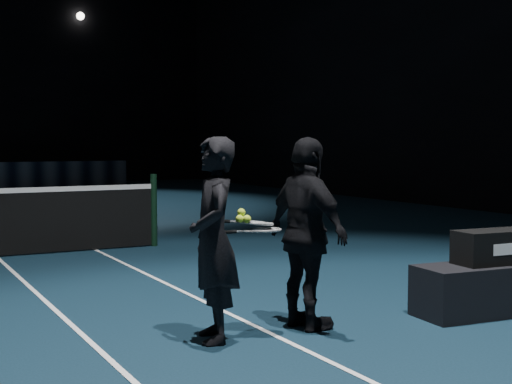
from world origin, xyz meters
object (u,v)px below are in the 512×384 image
player_bench (494,288)px  racket_lower (265,230)px  racket_bag (495,247)px  racket_upper (257,223)px  tennis_balls (243,217)px  player_a (214,239)px  player_b (307,234)px

player_bench → racket_lower: bearing=175.9°
racket_bag → racket_upper: size_ratio=1.14×
tennis_balls → racket_lower: bearing=-4.5°
player_a → racket_upper: player_a is taller
player_bench → tennis_balls: tennis_balls is taller
player_b → tennis_balls: size_ratio=13.56×
player_bench → player_a: (-2.68, 0.40, 0.58)m
player_bench → player_a: 2.77m
player_b → racket_lower: bearing=80.7°
racket_bag → racket_lower: 2.27m
tennis_balls → player_b: bearing=-3.5°
player_bench → tennis_balls: size_ratio=12.91×
tennis_balls → player_a: bearing=178.1°
player_bench → racket_lower: racket_lower is taller
player_b → racket_upper: (-0.45, 0.06, 0.11)m
racket_upper → tennis_balls: size_ratio=5.67×
racket_bag → racket_lower: racket_lower is taller
player_a → player_b: bearing=101.9°
player_b → tennis_balls: player_b is taller
player_bench → racket_lower: (-2.23, 0.38, 0.63)m
racket_upper → tennis_balls: 0.16m
player_a → racket_upper: 0.42m
racket_bag → racket_lower: bearing=175.9°
player_b → racket_lower: size_ratio=2.39×
player_a → player_b: 0.85m
player_a → racket_lower: 0.45m
racket_upper → player_a: bearing=-178.3°
racket_lower → racket_upper: (-0.05, 0.04, 0.05)m
player_bench → player_b: 1.95m
player_bench → racket_upper: 2.41m
player_a → racket_lower: (0.45, -0.02, 0.05)m
racket_bag → player_b: player_b is taller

